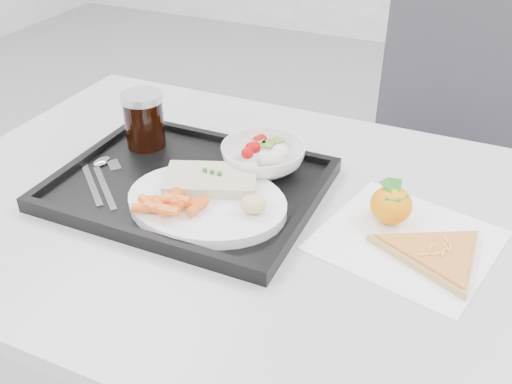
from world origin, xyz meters
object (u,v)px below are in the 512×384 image
at_px(tray, 189,186).
at_px(cola_glass, 144,119).
at_px(pizza_slice, 436,254).
at_px(tangerine, 391,205).
at_px(chair, 439,139).
at_px(salad_bowl, 263,157).
at_px(dinner_plate, 207,203).
at_px(table, 262,241).

distance_m(tray, cola_glass, 0.18).
bearing_deg(pizza_slice, tangerine, 143.46).
xyz_separation_m(tray, tangerine, (0.35, 0.05, 0.03)).
distance_m(chair, tray, 0.90).
bearing_deg(chair, salad_bowl, -108.70).
bearing_deg(chair, dinner_plate, -107.66).
bearing_deg(cola_glass, salad_bowl, 2.44).
bearing_deg(salad_bowl, tangerine, -11.95).
height_order(tangerine, pizza_slice, tangerine).
height_order(tray, cola_glass, cola_glass).
distance_m(salad_bowl, pizza_slice, 0.35).
bearing_deg(cola_glass, table, -17.75).
relative_size(dinner_plate, salad_bowl, 1.78).
bearing_deg(chair, table, -103.69).
height_order(tray, tangerine, tangerine).
bearing_deg(dinner_plate, chair, 72.34).
bearing_deg(table, chair, 76.31).
distance_m(table, cola_glass, 0.33).
xyz_separation_m(dinner_plate, pizza_slice, (0.36, 0.04, -0.01)).
xyz_separation_m(salad_bowl, cola_glass, (-0.24, -0.01, 0.03)).
relative_size(chair, tray, 2.07).
bearing_deg(tray, cola_glass, 148.26).
xyz_separation_m(table, tangerine, (0.20, 0.05, 0.10)).
relative_size(table, tangerine, 14.29).
height_order(dinner_plate, pizza_slice, dinner_plate).
distance_m(chair, pizza_slice, 0.86).
height_order(chair, salad_bowl, chair).
height_order(table, pizza_slice, pizza_slice).
height_order(cola_glass, tangerine, cola_glass).
relative_size(chair, pizza_slice, 4.36).
xyz_separation_m(chair, tangerine, (0.01, -0.76, 0.25)).
xyz_separation_m(table, tray, (-0.14, 0.00, 0.08)).
distance_m(table, chair, 0.85).
bearing_deg(tangerine, salad_bowl, 168.05).
bearing_deg(pizza_slice, dinner_plate, -174.14).
bearing_deg(table, tray, 179.19).
bearing_deg(cola_glass, tray, -31.74).
distance_m(cola_glass, tangerine, 0.49).
distance_m(salad_bowl, tangerine, 0.25).
xyz_separation_m(cola_glass, tangerine, (0.49, -0.04, -0.04)).
xyz_separation_m(tray, salad_bowl, (0.10, 0.10, 0.03)).
bearing_deg(table, tangerine, 13.89).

